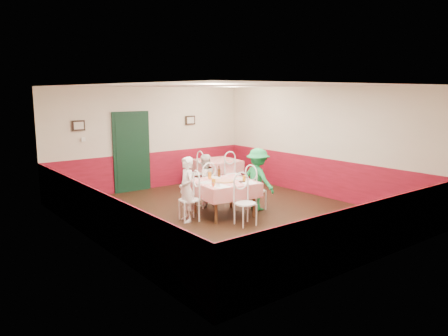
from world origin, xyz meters
TOP-DOWN VIEW (x-y plane):
  - floor at (0.00, 0.00)m, footprint 7.00×7.00m
  - ceiling at (0.00, 0.00)m, footprint 7.00×7.00m
  - back_wall at (0.00, 3.50)m, footprint 6.00×0.10m
  - front_wall at (0.00, -3.50)m, footprint 6.00×0.10m
  - left_wall at (-3.00, 0.00)m, footprint 0.10×7.00m
  - right_wall at (3.00, 0.00)m, footprint 0.10×7.00m
  - wainscot_back at (0.00, 3.48)m, footprint 6.00×0.03m
  - wainscot_front at (0.00, -3.48)m, footprint 6.00×0.03m
  - wainscot_left at (-2.98, 0.00)m, footprint 0.03×7.00m
  - wainscot_right at (2.98, 0.00)m, footprint 0.03×7.00m
  - door at (-0.60, 3.45)m, footprint 0.96×0.06m
  - picture_left at (-2.00, 3.45)m, footprint 0.32×0.03m
  - picture_right at (1.30, 3.45)m, footprint 0.32×0.03m
  - thermostat at (-1.90, 3.45)m, footprint 0.10×0.03m
  - main_table at (-0.08, 0.07)m, footprint 1.36×1.36m
  - second_table at (1.57, 2.53)m, footprint 1.21×1.21m
  - chair_left at (-0.92, 0.17)m, footprint 0.50×0.50m
  - chair_right at (0.76, -0.04)m, footprint 0.46×0.46m
  - chair_far at (0.02, 0.91)m, footprint 0.46×0.46m
  - chair_near at (-0.19, -0.78)m, footprint 0.47×0.47m
  - chair_second_a at (0.82, 2.53)m, footprint 0.46×0.46m
  - chair_second_b at (1.57, 1.78)m, footprint 0.46×0.46m
  - pizza at (-0.11, 0.02)m, footprint 0.47×0.47m
  - plate_left at (-0.52, 0.14)m, footprint 0.28×0.28m
  - plate_right at (0.33, 0.02)m, footprint 0.28×0.28m
  - plate_far at (-0.01, 0.46)m, footprint 0.28×0.28m
  - glass_a at (-0.53, -0.15)m, footprint 0.09×0.09m
  - glass_b at (0.25, -0.22)m, footprint 0.08×0.08m
  - glass_c at (-0.17, 0.47)m, footprint 0.09×0.09m
  - beer_bottle at (0.09, 0.47)m, footprint 0.07×0.07m
  - shaker_a at (-0.54, -0.30)m, footprint 0.04×0.04m
  - shaker_b at (-0.52, -0.34)m, footprint 0.04×0.04m
  - shaker_c at (-0.60, -0.24)m, footprint 0.04×0.04m
  - menu_left at (-0.47, -0.29)m, footprint 0.31×0.40m
  - menu_right at (0.25, -0.36)m, footprint 0.41×0.48m
  - wallet at (0.15, -0.26)m, footprint 0.12×0.10m
  - diner_left at (-0.97, 0.18)m, footprint 0.44×0.56m
  - diner_far at (0.03, 0.96)m, footprint 0.61×0.48m
  - diner_right at (0.81, -0.04)m, footprint 0.55×0.93m

SIDE VIEW (x-z plane):
  - floor at x=0.00m, z-range 0.00..0.00m
  - main_table at x=-0.08m, z-range -0.01..0.76m
  - second_table at x=1.57m, z-range -0.01..0.76m
  - chair_left at x=-0.92m, z-range 0.00..0.90m
  - chair_right at x=0.76m, z-range 0.00..0.90m
  - chair_far at x=0.02m, z-range 0.00..0.90m
  - chair_near at x=-0.19m, z-range 0.00..0.90m
  - chair_second_a at x=0.82m, z-range 0.00..0.90m
  - chair_second_b at x=1.57m, z-range 0.00..0.90m
  - wainscot_back at x=0.00m, z-range 0.00..1.00m
  - wainscot_front at x=0.00m, z-range 0.00..1.00m
  - wainscot_left at x=-2.98m, z-range 0.00..1.00m
  - wainscot_right at x=2.98m, z-range 0.00..1.00m
  - diner_far at x=0.03m, z-range 0.00..1.24m
  - diner_left at x=-0.97m, z-range 0.00..1.36m
  - diner_right at x=0.81m, z-range 0.00..1.42m
  - menu_left at x=-0.47m, z-range 0.76..0.76m
  - menu_right at x=0.25m, z-range 0.76..0.76m
  - plate_left at x=-0.52m, z-range 0.76..0.77m
  - plate_right at x=0.33m, z-range 0.76..0.77m
  - plate_far at x=-0.01m, z-range 0.76..0.77m
  - wallet at x=0.15m, z-range 0.76..0.78m
  - pizza at x=-0.11m, z-range 0.76..0.79m
  - shaker_a at x=-0.54m, z-range 0.76..0.85m
  - shaker_b at x=-0.52m, z-range 0.76..0.85m
  - shaker_c at x=-0.60m, z-range 0.76..0.85m
  - glass_b at x=0.25m, z-range 0.76..0.89m
  - glass_a at x=-0.53m, z-range 0.76..0.90m
  - glass_c at x=-0.17m, z-range 0.76..0.91m
  - beer_bottle at x=0.09m, z-range 0.76..1.00m
  - door at x=-0.60m, z-range 0.00..2.10m
  - back_wall at x=0.00m, z-range 0.00..2.80m
  - front_wall at x=0.00m, z-range 0.00..2.80m
  - left_wall at x=-3.00m, z-range 0.00..2.80m
  - right_wall at x=3.00m, z-range 0.00..2.80m
  - thermostat at x=-1.90m, z-range 1.45..1.55m
  - picture_left at x=-2.00m, z-range 1.72..1.98m
  - picture_right at x=1.30m, z-range 1.72..1.98m
  - ceiling at x=0.00m, z-range 2.80..2.80m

